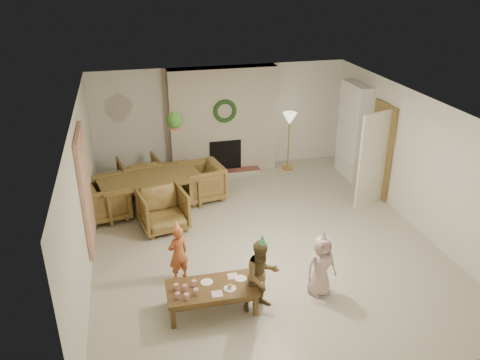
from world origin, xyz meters
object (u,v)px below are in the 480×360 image
object	(u,v)px
dining_chair_left	(107,199)
child_pink	(321,266)
dining_table	(151,193)
dining_chair_near	(163,210)
child_red	(178,254)
child_plaid	(262,276)
dining_chair_far	(140,175)
dining_chair_right	(201,182)
coffee_table_top	(212,288)

from	to	relation	value
dining_chair_left	child_pink	xyz separation A→B (m)	(3.17, -3.25, 0.10)
dining_table	dining_chair_near	bearing A→B (deg)	-90.00
child_red	child_plaid	distance (m)	1.46
child_pink	dining_chair_left	bearing A→B (deg)	127.00
dining_chair_far	child_red	bearing A→B (deg)	85.96
dining_table	dining_chair_far	xyz separation A→B (m)	(-0.17, 0.87, 0.04)
dining_chair_near	child_red	bearing A→B (deg)	-98.26
child_red	dining_chair_near	bearing A→B (deg)	-110.56
child_plaid	child_pink	bearing A→B (deg)	-4.24
dining_chair_near	child_pink	world-z (taller)	child_pink
dining_chair_left	dining_chair_right	size ratio (longest dim) A/B	1.00
dining_chair_left	child_pink	distance (m)	4.54
dining_chair_right	child_plaid	size ratio (longest dim) A/B	0.77
dining_chair_near	dining_chair_far	world-z (taller)	same
dining_chair_far	child_red	world-z (taller)	child_red
dining_chair_near	dining_chair_far	distance (m)	1.77
dining_chair_right	dining_chair_left	bearing A→B (deg)	-90.00
dining_table	dining_chair_left	bearing A→B (deg)	180.00
coffee_table_top	child_pink	size ratio (longest dim) A/B	1.31
child_red	child_plaid	size ratio (longest dim) A/B	0.85
dining_chair_near	dining_chair_left	world-z (taller)	same
dining_chair_far	child_pink	size ratio (longest dim) A/B	0.87
dining_chair_right	child_red	size ratio (longest dim) A/B	0.90
coffee_table_top	dining_chair_right	bearing A→B (deg)	83.76
child_red	child_pink	distance (m)	2.23
child_red	dining_chair_far	bearing A→B (deg)	-106.34
dining_chair_left	coffee_table_top	world-z (taller)	dining_chair_left
coffee_table_top	child_red	size ratio (longest dim) A/B	1.36
dining_chair_right	coffee_table_top	bearing A→B (deg)	-18.31
child_pink	dining_chair_right	bearing A→B (deg)	101.23
dining_chair_near	child_plaid	world-z (taller)	child_plaid
dining_chair_left	child_red	bearing A→B (deg)	-165.92
dining_table	dining_chair_far	bearing A→B (deg)	90.00
dining_chair_right	child_plaid	bearing A→B (deg)	-7.20
dining_chair_near	dining_chair_far	xyz separation A→B (m)	(-0.34, 1.74, 0.00)
child_red	child_plaid	world-z (taller)	child_plaid
dining_table	dining_chair_near	distance (m)	0.88
dining_chair_far	child_red	size ratio (longest dim) A/B	0.90
dining_chair_right	child_red	distance (m)	2.89
dining_chair_near	coffee_table_top	bearing A→B (deg)	-90.88
dining_table	dining_chair_left	distance (m)	0.88
dining_chair_left	child_red	xyz separation A→B (m)	(1.12, -2.39, 0.09)
child_red	coffee_table_top	bearing A→B (deg)	90.37
dining_chair_near	dining_chair_left	bearing A→B (deg)	135.00
child_pink	dining_chair_far	bearing A→B (deg)	112.66
child_pink	child_plaid	bearing A→B (deg)	179.64
dining_chair_near	child_plaid	distance (m)	2.91
dining_chair_right	child_plaid	world-z (taller)	child_plaid
dining_chair_left	child_red	distance (m)	2.64
dining_table	dining_chair_left	size ratio (longest dim) A/B	2.34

